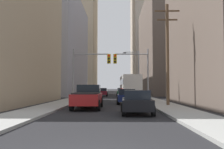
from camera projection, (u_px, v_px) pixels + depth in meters
sidewalk_left at (91, 94)px, 55.75m from camera, size 2.66×160.00×0.15m
sidewalk_right at (135, 94)px, 55.60m from camera, size 2.66×160.00×0.15m
city_bus at (130, 86)px, 38.76m from camera, size 2.77×11.55×3.40m
pickup_truck_red at (88, 97)px, 20.03m from camera, size 2.20×5.40×1.90m
sedan_black at (137, 102)px, 16.07m from camera, size 1.95×4.25×1.52m
sedan_navy at (126, 96)px, 25.57m from camera, size 1.95×4.20×1.52m
sedan_white at (93, 96)px, 27.78m from camera, size 1.95×4.23×1.52m
sedan_green at (121, 92)px, 49.51m from camera, size 1.95×4.26×1.52m
sedan_maroon at (102, 92)px, 47.02m from camera, size 1.95×4.24×1.52m
traffic_signal_near_left at (90, 66)px, 28.25m from camera, size 4.26×0.44×6.00m
traffic_signal_near_right at (133, 66)px, 28.18m from camera, size 3.95×0.44×6.00m
utility_pole_right at (167, 52)px, 22.40m from camera, size 2.20×0.28×9.12m
street_lamp_right at (136, 69)px, 40.32m from camera, size 2.64×0.32×7.50m
building_left_mid_office at (44, 47)px, 56.35m from camera, size 16.15×29.20×21.34m
building_left_far_tower at (68, 1)px, 94.90m from camera, size 20.87×21.32×68.32m
building_right_mid_block at (196, 48)px, 57.78m from camera, size 23.71×26.26×21.29m
building_right_far_highrise at (165, 17)px, 99.61m from camera, size 25.88×28.72×58.84m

